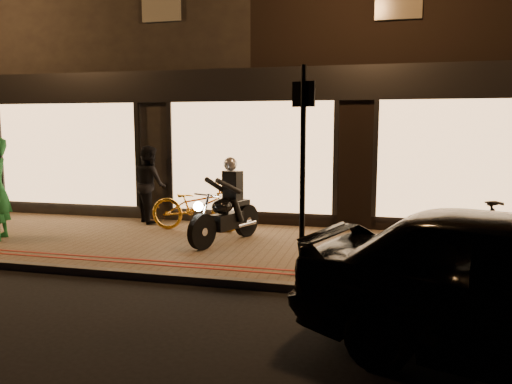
# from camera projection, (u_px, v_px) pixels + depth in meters

# --- Properties ---
(ground) EXTENTS (90.00, 90.00, 0.00)m
(ground) POSITION_uv_depth(u_px,v_px,m) (182.00, 284.00, 7.25)
(ground) COLOR black
(ground) RESTS_ON ground
(sidewalk) EXTENTS (50.00, 4.00, 0.12)m
(sidewalk) POSITION_uv_depth(u_px,v_px,m) (223.00, 248.00, 9.16)
(sidewalk) COLOR brown
(sidewalk) RESTS_ON ground
(kerb_stone) EXTENTS (50.00, 0.14, 0.12)m
(kerb_stone) POSITION_uv_depth(u_px,v_px,m) (183.00, 279.00, 7.29)
(kerb_stone) COLOR #59544C
(kerb_stone) RESTS_ON ground
(red_kerb_lines) EXTENTS (50.00, 0.26, 0.01)m
(red_kerb_lines) POSITION_uv_depth(u_px,v_px,m) (195.00, 266.00, 7.76)
(red_kerb_lines) COLOR maroon
(red_kerb_lines) RESTS_ON sidewalk
(building_row) EXTENTS (48.00, 10.11, 8.50)m
(building_row) POSITION_uv_depth(u_px,v_px,m) (291.00, 61.00, 15.34)
(building_row) COLOR black
(building_row) RESTS_ON ground
(motorcycle) EXTENTS (0.90, 1.85, 1.59)m
(motorcycle) POSITION_uv_depth(u_px,v_px,m) (227.00, 210.00, 9.26)
(motorcycle) COLOR black
(motorcycle) RESTS_ON sidewalk
(sign_post) EXTENTS (0.34, 0.15, 3.00)m
(sign_post) POSITION_uv_depth(u_px,v_px,m) (303.00, 160.00, 7.05)
(sign_post) COLOR black
(sign_post) RESTS_ON sidewalk
(bicycle_gold) EXTENTS (1.98, 0.72, 1.03)m
(bicycle_gold) POSITION_uv_depth(u_px,v_px,m) (197.00, 206.00, 10.30)
(bicycle_gold) COLOR gold
(bicycle_gold) RESTS_ON sidewalk
(person_dark) EXTENTS (1.06, 1.06, 1.73)m
(person_dark) POSITION_uv_depth(u_px,v_px,m) (150.00, 184.00, 11.19)
(person_dark) COLOR black
(person_dark) RESTS_ON sidewalk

